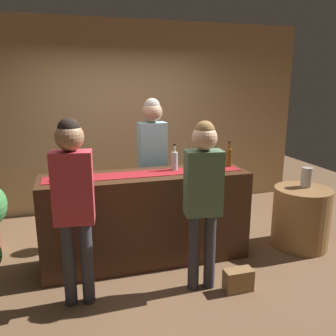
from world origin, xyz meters
name	(u,v)px	position (x,y,z in m)	size (l,w,h in m)	color
ground_plane	(147,259)	(0.00, 0.00, 0.00)	(10.00, 10.00, 0.00)	brown
back_wall	(119,117)	(0.00, 1.90, 1.45)	(6.00, 0.12, 2.90)	tan
bar_counter	(147,218)	(0.00, 0.00, 0.51)	(2.26, 0.60, 1.01)	#3D2314
counter_runner_cloth	(146,174)	(0.00, 0.00, 1.02)	(2.15, 0.28, 0.01)	maroon
wine_bottle_clear	(174,161)	(0.34, 0.07, 1.13)	(0.07, 0.07, 0.30)	#B2C6C1
wine_bottle_amber	(229,157)	(1.01, 0.06, 1.13)	(0.07, 0.07, 0.30)	brown
wine_glass_near_customer	(75,170)	(-0.74, -0.04, 1.12)	(0.07, 0.07, 0.14)	silver
wine_glass_mid_counter	(60,171)	(-0.89, -0.04, 1.12)	(0.07, 0.07, 0.14)	silver
wine_glass_far_end	(207,159)	(0.73, 0.06, 1.12)	(0.07, 0.07, 0.14)	silver
bartender	(152,153)	(0.21, 0.58, 1.13)	(0.35, 0.25, 1.80)	#26262B
customer_sipping	(203,189)	(0.39, -0.70, 1.01)	(0.36, 0.24, 1.65)	#33333D
customer_browsing	(73,194)	(-0.77, -0.63, 1.05)	(0.36, 0.24, 1.70)	#33333D
round_side_table	(301,217)	(1.90, -0.18, 0.37)	(0.68, 0.68, 0.74)	olive
vase_on_side_table	(307,177)	(1.97, -0.12, 0.86)	(0.13, 0.13, 0.24)	#A8A399
handbag	(238,280)	(0.72, -0.85, 0.11)	(0.28, 0.14, 0.22)	olive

